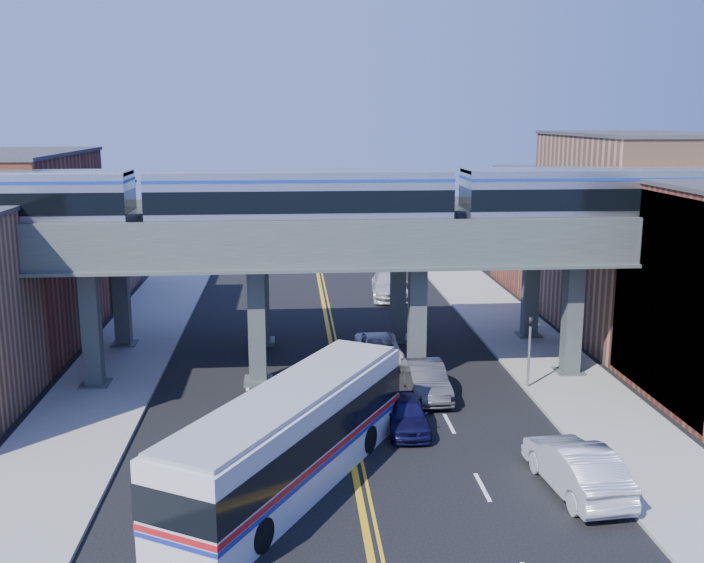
{
  "coord_description": "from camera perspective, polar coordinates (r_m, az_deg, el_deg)",
  "views": [
    {
      "loc": [
        -2.28,
        -29.69,
        13.14
      ],
      "look_at": [
        0.72,
        8.02,
        5.14
      ],
      "focal_mm": 40.0,
      "sensor_mm": 36.0,
      "label": 1
    }
  ],
  "objects": [
    {
      "name": "building_east_c",
      "position": [
        62.85,
        14.83,
        3.64
      ],
      "size": [
        8.0,
        10.0,
        9.0
      ],
      "primitive_type": "cube",
      "color": "brown",
      "rests_on": "ground"
    },
    {
      "name": "car_lane_b",
      "position": [
        37.83,
        5.42,
        -7.14
      ],
      "size": [
        1.83,
        4.94,
        1.61
      ],
      "primitive_type": "imported",
      "rotation": [
        0.0,
        0.0,
        0.02
      ],
      "color": "#353437",
      "rests_on": "ground"
    },
    {
      "name": "building_west_b",
      "position": [
        49.08,
        -23.8,
        1.96
      ],
      "size": [
        8.0,
        14.0,
        11.0
      ],
      "primitive_type": "cube",
      "color": "brown",
      "rests_on": "ground"
    },
    {
      "name": "building_west_c",
      "position": [
        61.57,
        -19.79,
        2.69
      ],
      "size": [
        8.0,
        10.0,
        8.0
      ],
      "primitive_type": "cube",
      "color": "#9A6C4F",
      "rests_on": "ground"
    },
    {
      "name": "sidewalk_west",
      "position": [
        42.79,
        -16.87,
        -6.36
      ],
      "size": [
        5.0,
        70.0,
        0.16
      ],
      "primitive_type": "cube",
      "color": "gray",
      "rests_on": "ground"
    },
    {
      "name": "mural_panel",
      "position": [
        38.58,
        21.45,
        -1.46
      ],
      "size": [
        0.1,
        9.5,
        9.5
      ],
      "primitive_type": "cube",
      "color": "teal",
      "rests_on": "ground"
    },
    {
      "name": "elevated_viaduct_near",
      "position": [
        38.34,
        -1.07,
        1.92
      ],
      "size": [
        52.0,
        3.6,
        7.4
      ],
      "color": "#3D4646",
      "rests_on": "ground"
    },
    {
      "name": "car_lane_d",
      "position": [
        58.0,
        2.76,
        -0.23
      ],
      "size": [
        3.11,
        6.6,
        1.86
      ],
      "primitive_type": "imported",
      "rotation": [
        0.0,
        0.0,
        -0.08
      ],
      "color": "#B7B7BC",
      "rests_on": "ground"
    },
    {
      "name": "car_parked_curb",
      "position": [
        29.73,
        16.0,
        -12.85
      ],
      "size": [
        2.45,
        5.67,
        1.82
      ],
      "primitive_type": "imported",
      "rotation": [
        0.0,
        0.0,
        3.24
      ],
      "color": "silver",
      "rests_on": "ground"
    },
    {
      "name": "transit_train",
      "position": [
        37.9,
        -3.77,
        5.91
      ],
      "size": [
        44.96,
        2.82,
        3.28
      ],
      "color": "black",
      "rests_on": "elevated_viaduct_near"
    },
    {
      "name": "car_lane_c",
      "position": [
        42.85,
        1.95,
        -4.93
      ],
      "size": [
        2.36,
        5.11,
        1.42
      ],
      "primitive_type": "imported",
      "rotation": [
        0.0,
        0.0,
        0.0
      ],
      "color": "silver",
      "rests_on": "ground"
    },
    {
      "name": "elevated_viaduct_far",
      "position": [
        45.24,
        -1.62,
        3.46
      ],
      "size": [
        52.0,
        3.6,
        7.4
      ],
      "color": "#3D4646",
      "rests_on": "ground"
    },
    {
      "name": "stop_sign",
      "position": [
        34.71,
        -0.04,
        -7.2
      ],
      "size": [
        0.76,
        0.09,
        2.63
      ],
      "color": "slate",
      "rests_on": "ground"
    },
    {
      "name": "ground",
      "position": [
        32.55,
        -0.15,
        -11.87
      ],
      "size": [
        120.0,
        120.0,
        0.0
      ],
      "primitive_type": "plane",
      "color": "black",
      "rests_on": "ground"
    },
    {
      "name": "sidewalk_east",
      "position": [
        44.0,
        13.99,
        -5.7
      ],
      "size": [
        5.0,
        70.0,
        0.16
      ],
      "primitive_type": "cube",
      "color": "gray",
      "rests_on": "ground"
    },
    {
      "name": "transit_bus",
      "position": [
        28.76,
        -4.46,
        -11.36
      ],
      "size": [
        9.27,
        13.16,
        3.47
      ],
      "rotation": [
        0.0,
        0.0,
        1.05
      ],
      "color": "silver",
      "rests_on": "ground"
    },
    {
      "name": "building_east_b",
      "position": [
        50.7,
        19.73,
        3.14
      ],
      "size": [
        8.0,
        14.0,
        12.0
      ],
      "primitive_type": "cube",
      "color": "#9A6C4F",
      "rests_on": "ground"
    },
    {
      "name": "traffic_signal",
      "position": [
        39.02,
        12.79,
        -4.49
      ],
      "size": [
        0.15,
        0.18,
        4.1
      ],
      "color": "slate",
      "rests_on": "ground"
    },
    {
      "name": "car_lane_a",
      "position": [
        33.91,
        4.01,
        -9.58
      ],
      "size": [
        1.79,
        4.25,
        1.44
      ],
      "primitive_type": "imported",
      "rotation": [
        0.0,
        0.0,
        -0.02
      ],
      "color": "#0F0E35",
      "rests_on": "ground"
    }
  ]
}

